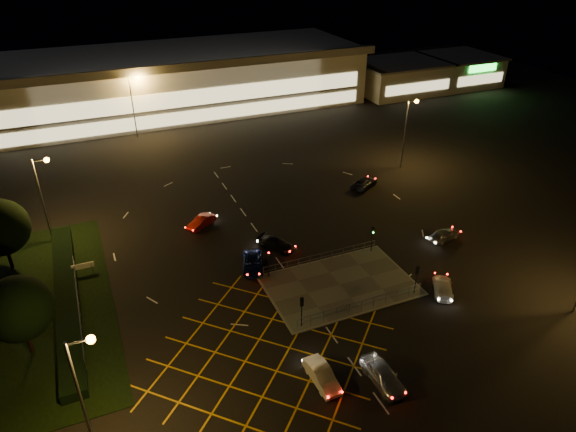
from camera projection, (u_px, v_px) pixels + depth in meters
name	position (u px, v px, depth m)	size (l,w,h in m)	color
ground	(313.00, 279.00, 51.85)	(180.00, 180.00, 0.00)	black
pedestrian_island	(340.00, 285.00, 50.90)	(14.00, 9.00, 0.12)	#4C4944
grass_verge	(10.00, 314.00, 47.07)	(18.00, 30.00, 0.08)	black
hedge	(67.00, 297.00, 48.55)	(2.00, 26.00, 1.00)	black
supermarket	(175.00, 80.00, 98.81)	(72.00, 26.50, 10.50)	beige
retail_unit_a	(399.00, 76.00, 109.18)	(18.80, 14.80, 6.35)	beige
retail_unit_b	(459.00, 69.00, 114.63)	(14.80, 14.80, 6.35)	beige
streetlight_sw	(84.00, 382.00, 31.65)	(1.78, 0.56, 10.03)	slate
streetlight_nw	(44.00, 189.00, 54.97)	(1.78, 0.56, 10.03)	slate
streetlight_ne	(408.00, 124.00, 72.97)	(1.78, 0.56, 10.03)	slate
streetlight_far_left	(134.00, 98.00, 83.76)	(1.78, 0.56, 10.03)	slate
streetlight_far_right	(344.00, 72.00, 99.03)	(1.78, 0.56, 10.03)	slate
signal_sw	(302.00, 306.00, 44.52)	(0.28, 0.30, 3.15)	black
signal_se	(417.00, 274.00, 48.62)	(0.28, 0.30, 3.15)	black
signal_nw	(268.00, 258.00, 50.91)	(0.28, 0.30, 3.15)	black
signal_ne	(373.00, 233.00, 55.01)	(0.28, 0.30, 3.15)	black
tree_c	(0.00, 228.00, 51.05)	(5.76, 5.76, 7.84)	black
tree_e	(19.00, 309.00, 40.68)	(5.40, 5.40, 7.35)	black
car_near_silver	(383.00, 375.00, 39.76)	(1.83, 4.56, 1.55)	silver
car_queue_white	(322.00, 375.00, 39.85)	(1.44, 4.12, 1.36)	white
car_left_blue	(253.00, 263.00, 53.22)	(2.09, 4.54, 1.26)	#0E1A54
car_far_dkgrey	(276.00, 244.00, 56.43)	(1.73, 4.26, 1.24)	black
car_right_silver	(444.00, 235.00, 58.05)	(1.56, 3.87, 1.32)	#A7A8AE
car_circ_red	(201.00, 222.00, 60.64)	(1.34, 3.86, 1.27)	maroon
car_east_grey	(364.00, 183.00, 69.78)	(2.13, 4.62, 1.28)	black
car_approach_white	(443.00, 287.00, 49.74)	(1.72, 4.23, 1.23)	beige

